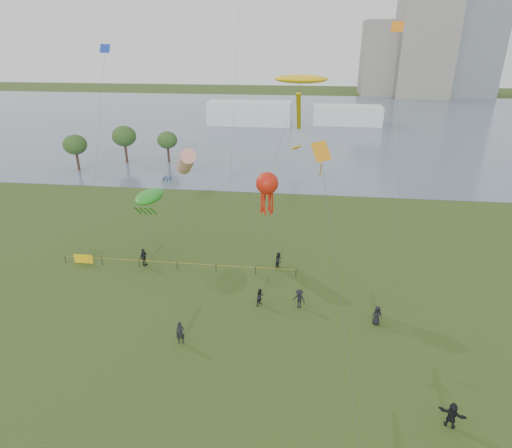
# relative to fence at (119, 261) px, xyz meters

# --- Properties ---
(ground_plane) EXTENTS (400.00, 400.00, 0.00)m
(ground_plane) POSITION_rel_fence_xyz_m (14.88, -15.83, -0.55)
(ground_plane) COLOR #243912
(lake) EXTENTS (400.00, 120.00, 0.08)m
(lake) POSITION_rel_fence_xyz_m (14.88, 84.17, -0.53)
(lake) COLOR slate
(lake) RESTS_ON ground_plane
(building_mid) EXTENTS (20.00, 20.00, 38.00)m
(building_mid) POSITION_rel_fence_xyz_m (60.88, 146.17, 18.45)
(building_mid) COLOR gray
(building_mid) RESTS_ON ground_plane
(building_low) EXTENTS (16.00, 18.00, 28.00)m
(building_low) POSITION_rel_fence_xyz_m (46.88, 152.17, 13.45)
(building_low) COLOR gray
(building_low) RESTS_ON ground_plane
(pavilion_left) EXTENTS (22.00, 8.00, 6.00)m
(pavilion_left) POSITION_rel_fence_xyz_m (2.88, 79.17, 2.45)
(pavilion_left) COLOR white
(pavilion_left) RESTS_ON ground_plane
(pavilion_right) EXTENTS (18.00, 7.00, 5.00)m
(pavilion_right) POSITION_rel_fence_xyz_m (28.88, 82.17, 1.95)
(pavilion_right) COLOR silver
(pavilion_right) RESTS_ON ground_plane
(trees) EXTENTS (18.02, 11.06, 6.85)m
(trees) POSITION_rel_fence_xyz_m (-15.09, 36.55, 4.09)
(trees) COLOR #362218
(trees) RESTS_ON ground_plane
(fence) EXTENTS (24.07, 0.07, 1.05)m
(fence) POSITION_rel_fence_xyz_m (0.00, 0.00, 0.00)
(fence) COLOR black
(fence) RESTS_ON ground_plane
(spectator_a) EXTENTS (0.95, 0.99, 1.61)m
(spectator_a) POSITION_rel_fence_xyz_m (15.20, -5.25, 0.25)
(spectator_a) COLOR black
(spectator_a) RESTS_ON ground_plane
(spectator_b) EXTENTS (1.31, 1.09, 1.76)m
(spectator_b) POSITION_rel_fence_xyz_m (18.56, -5.23, 0.32)
(spectator_b) COLOR black
(spectator_b) RESTS_ON ground_plane
(spectator_c) EXTENTS (0.75, 1.20, 1.91)m
(spectator_c) POSITION_rel_fence_xyz_m (2.52, 0.38, 0.40)
(spectator_c) COLOR black
(spectator_c) RESTS_ON ground_plane
(spectator_d) EXTENTS (0.90, 0.67, 1.67)m
(spectator_d) POSITION_rel_fence_xyz_m (24.93, -6.82, 0.28)
(spectator_d) COLOR black
(spectator_d) RESTS_ON ground_plane
(spectator_e) EXTENTS (1.69, 1.14, 1.75)m
(spectator_e) POSITION_rel_fence_xyz_m (27.98, -16.60, 0.32)
(spectator_e) COLOR black
(spectator_e) RESTS_ON ground_plane
(spectator_f) EXTENTS (0.74, 0.55, 1.86)m
(spectator_f) POSITION_rel_fence_xyz_m (9.69, -11.05, 0.37)
(spectator_f) COLOR black
(spectator_f) RESTS_ON ground_plane
(spectator_g) EXTENTS (0.99, 1.07, 1.76)m
(spectator_g) POSITION_rel_fence_xyz_m (16.33, 1.50, 0.32)
(spectator_g) COLOR black
(spectator_g) RESTS_ON ground_plane
(kite_stingray) EXTENTS (8.31, 10.03, 18.49)m
(kite_stingray) POSITION_rel_fence_xyz_m (17.76, 4.71, 17.46)
(kite_stingray) COLOR #3F3F42
(kite_windsock) EXTENTS (4.19, 8.53, 11.23)m
(kite_windsock) POSITION_rel_fence_xyz_m (5.75, 6.73, 8.80)
(kite_windsock) COLOR #3F3F42
(kite_creature) EXTENTS (2.63, 7.67, 6.81)m
(kite_creature) POSITION_rel_fence_xyz_m (2.44, 3.81, 5.77)
(kite_creature) COLOR #3F3F42
(kite_octopus) EXTENTS (2.14, 3.18, 10.60)m
(kite_octopus) POSITION_rel_fence_xyz_m (15.20, -0.18, 8.93)
(kite_octopus) COLOR #3F3F42
(kite_delta) EXTENTS (3.67, 11.69, 15.25)m
(kite_delta) POSITION_rel_fence_xyz_m (19.70, -8.96, 13.31)
(kite_delta) COLOR #3F3F42
(small_kites) EXTENTS (26.64, 11.66, 5.27)m
(small_kites) POSITION_rel_fence_xyz_m (11.78, 4.76, 22.16)
(small_kites) COLOR #1933B2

